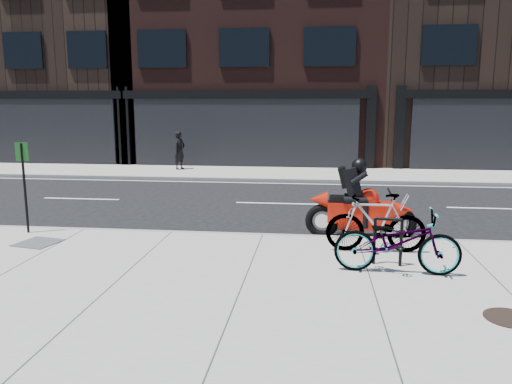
# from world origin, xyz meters

# --- Properties ---
(ground) EXTENTS (120.00, 120.00, 0.00)m
(ground) POSITION_xyz_m (0.00, 0.00, 0.00)
(ground) COLOR black
(ground) RESTS_ON ground
(sidewalk_near) EXTENTS (60.00, 6.00, 0.13)m
(sidewalk_near) POSITION_xyz_m (0.00, -5.00, 0.07)
(sidewalk_near) COLOR gray
(sidewalk_near) RESTS_ON ground
(sidewalk_far) EXTENTS (60.00, 3.50, 0.13)m
(sidewalk_far) POSITION_xyz_m (0.00, 7.75, 0.07)
(sidewalk_far) COLOR gray
(sidewalk_far) RESTS_ON ground
(building_midwest) EXTENTS (10.00, 10.00, 12.00)m
(building_midwest) POSITION_xyz_m (-12.00, 14.50, 6.00)
(building_midwest) COLOR black
(building_midwest) RESTS_ON ground
(building_center) EXTENTS (12.00, 10.00, 14.50)m
(building_center) POSITION_xyz_m (-2.00, 14.50, 7.25)
(building_center) COLOR black
(building_center) RESTS_ON ground
(building_mideast) EXTENTS (12.00, 10.00, 12.50)m
(building_mideast) POSITION_xyz_m (10.00, 14.50, 6.25)
(building_mideast) COLOR black
(building_mideast) RESTS_ON ground
(bike_rack) EXTENTS (0.50, 0.13, 0.84)m
(bike_rack) POSITION_xyz_m (2.36, -3.72, 0.62)
(bike_rack) COLOR black
(bike_rack) RESTS_ON sidewalk_near
(bicycle_front) EXTENTS (2.08, 0.82, 1.08)m
(bicycle_front) POSITION_xyz_m (2.45, -4.12, 0.67)
(bicycle_front) COLOR gray
(bicycle_front) RESTS_ON sidewalk_near
(bicycle_rear) EXTENTS (1.87, 0.56, 1.12)m
(bicycle_rear) POSITION_xyz_m (2.24, -2.95, 0.69)
(bicycle_rear) COLOR gray
(bicycle_rear) RESTS_ON sidewalk_near
(motorcycle) EXTENTS (2.37, 0.62, 1.77)m
(motorcycle) POSITION_xyz_m (2.17, -1.60, 0.72)
(motorcycle) COLOR black
(motorcycle) RESTS_ON ground
(pedestrian) EXTENTS (0.59, 0.69, 1.60)m
(pedestrian) POSITION_xyz_m (-4.58, 8.18, 0.93)
(pedestrian) COLOR black
(pedestrian) RESTS_ON sidewalk_far
(manhole_cover) EXTENTS (0.86, 0.86, 0.02)m
(manhole_cover) POSITION_xyz_m (3.66, -5.78, 0.14)
(manhole_cover) COLOR black
(manhole_cover) RESTS_ON sidewalk_near
(utility_grate) EXTENTS (0.89, 0.89, 0.02)m
(utility_grate) POSITION_xyz_m (-4.42, -3.16, 0.14)
(utility_grate) COLOR #4C4C4E
(utility_grate) RESTS_ON sidewalk_near
(sign_post) EXTENTS (0.26, 0.07, 1.96)m
(sign_post) POSITION_xyz_m (-5.08, -2.40, 1.30)
(sign_post) COLOR black
(sign_post) RESTS_ON sidewalk_near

